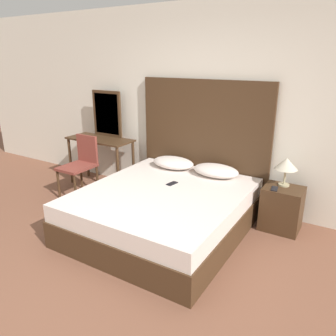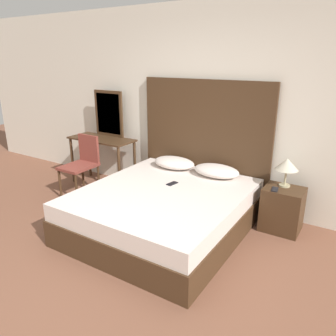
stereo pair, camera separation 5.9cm
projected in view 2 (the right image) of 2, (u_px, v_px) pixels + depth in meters
ground_plane at (107, 287)px, 3.00m from camera, size 16.00×16.00×0.00m
wall_back at (217, 108)px, 4.40m from camera, size 10.00×0.06×2.70m
bed at (163, 211)px, 3.93m from camera, size 1.81×2.04×0.52m
headboard at (204, 143)px, 4.57m from camera, size 1.90×0.05×1.73m
pillow_left at (174, 163)px, 4.60m from camera, size 0.61×0.39×0.15m
pillow_right at (216, 171)px, 4.28m from camera, size 0.61×0.39×0.15m
phone_on_bed at (172, 184)px, 4.04m from camera, size 0.10×0.16×0.01m
nightstand at (282, 209)px, 3.93m from camera, size 0.45×0.38×0.54m
table_lamp at (287, 165)px, 3.83m from camera, size 0.27×0.27×0.35m
phone_on_nightstand at (275, 189)px, 3.81m from camera, size 0.09×0.16×0.01m
vanity_desk at (102, 147)px, 5.23m from camera, size 1.09×0.46×0.78m
vanity_mirror at (109, 114)px, 5.23m from camera, size 0.55×0.03×0.73m
chair at (83, 162)px, 4.92m from camera, size 0.40×0.51×0.89m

